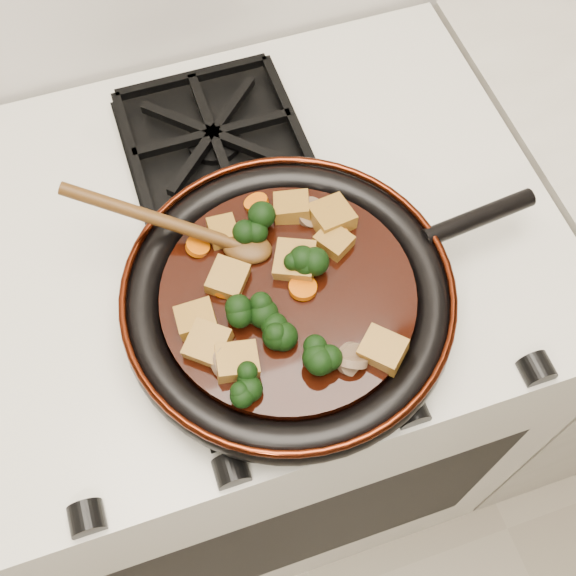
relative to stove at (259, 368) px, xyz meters
name	(u,v)px	position (x,y,z in m)	size (l,w,h in m)	color
stove	(259,368)	(0.00, 0.00, 0.00)	(0.76, 0.60, 0.90)	beige
burner_grate_front	(281,323)	(0.00, -0.14, 0.46)	(0.23, 0.23, 0.03)	black
burner_grate_back	(213,138)	(0.00, 0.14, 0.46)	(0.23, 0.23, 0.03)	black
skillet	(290,299)	(0.01, -0.13, 0.49)	(0.49, 0.37, 0.05)	black
braising_sauce	(288,297)	(0.01, -0.13, 0.50)	(0.28, 0.28, 0.02)	black
tofu_cube_0	(208,344)	(-0.09, -0.16, 0.52)	(0.04, 0.04, 0.02)	olive
tofu_cube_1	(196,320)	(-0.09, -0.13, 0.52)	(0.04, 0.03, 0.02)	olive
tofu_cube_2	(383,350)	(0.08, -0.23, 0.52)	(0.04, 0.04, 0.02)	olive
tofu_cube_3	(334,242)	(0.08, -0.09, 0.52)	(0.04, 0.03, 0.02)	olive
tofu_cube_4	(292,208)	(0.05, -0.03, 0.52)	(0.04, 0.03, 0.02)	olive
tofu_cube_5	(228,279)	(-0.05, -0.10, 0.52)	(0.04, 0.04, 0.02)	olive
tofu_cube_6	(237,362)	(-0.06, -0.19, 0.52)	(0.04, 0.04, 0.02)	olive
tofu_cube_7	(295,261)	(0.03, -0.10, 0.52)	(0.04, 0.04, 0.02)	olive
tofu_cube_8	(223,232)	(-0.03, -0.04, 0.52)	(0.03, 0.03, 0.02)	olive
tofu_cube_9	(331,217)	(0.09, -0.06, 0.52)	(0.04, 0.04, 0.02)	olive
broccoli_floret_0	(322,360)	(0.02, -0.22, 0.52)	(0.06, 0.06, 0.06)	black
broccoli_floret_1	(251,386)	(-0.06, -0.22, 0.52)	(0.06, 0.06, 0.05)	black
broccoli_floret_2	(284,333)	(-0.01, -0.18, 0.52)	(0.06, 0.06, 0.05)	black
broccoli_floret_3	(252,314)	(-0.03, -0.15, 0.52)	(0.06, 0.06, 0.05)	black
broccoli_floret_4	(307,271)	(0.04, -0.12, 0.52)	(0.06, 0.06, 0.05)	black
broccoli_floret_5	(255,231)	(0.00, -0.05, 0.52)	(0.06, 0.06, 0.05)	black
carrot_coin_0	(256,203)	(0.01, -0.01, 0.51)	(0.03, 0.03, 0.01)	#CB5405
carrot_coin_1	(198,246)	(-0.07, -0.04, 0.51)	(0.03, 0.03, 0.01)	#CB5405
carrot_coin_2	(337,237)	(0.08, -0.08, 0.51)	(0.03, 0.03, 0.01)	#CB5405
carrot_coin_3	(224,286)	(-0.05, -0.10, 0.51)	(0.03, 0.03, 0.01)	#CB5405
carrot_coin_4	(200,325)	(-0.09, -0.14, 0.51)	(0.03, 0.03, 0.01)	#CB5405
carrot_coin_5	(303,288)	(0.03, -0.13, 0.51)	(0.03, 0.03, 0.01)	#CB5405
mushroom_slice_0	(352,359)	(0.05, -0.23, 0.52)	(0.03, 0.03, 0.01)	brown
mushroom_slice_1	(350,360)	(0.05, -0.23, 0.52)	(0.04, 0.04, 0.01)	brown
mushroom_slice_2	(331,219)	(0.09, -0.06, 0.52)	(0.03, 0.03, 0.01)	brown
mushroom_slice_3	(310,212)	(0.07, -0.04, 0.52)	(0.04, 0.04, 0.01)	brown
mushroom_slice_4	(228,362)	(-0.07, -0.19, 0.52)	(0.04, 0.04, 0.01)	brown
wooden_spoon	(198,232)	(-0.06, -0.04, 0.53)	(0.13, 0.09, 0.21)	#492C0F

